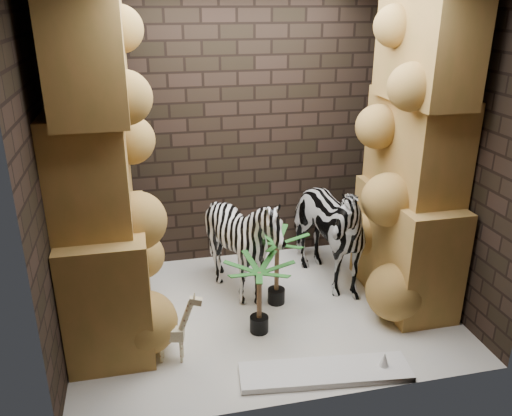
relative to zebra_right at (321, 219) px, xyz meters
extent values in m
plane|color=silver|center=(-0.69, -0.43, -0.73)|extent=(3.50, 3.50, 0.00)
plane|color=black|center=(-0.69, 0.82, 0.77)|extent=(3.50, 0.00, 3.50)
plane|color=black|center=(-0.69, -1.68, 0.77)|extent=(3.50, 0.00, 3.50)
plane|color=black|center=(-2.44, -0.43, 0.77)|extent=(0.00, 3.00, 3.00)
plane|color=black|center=(1.06, -0.43, 0.77)|extent=(0.00, 3.00, 3.00)
imported|color=white|center=(0.00, 0.00, 0.00)|extent=(0.93, 1.35, 1.46)
imported|color=white|center=(-0.84, -0.12, -0.19)|extent=(1.33, 1.45, 1.07)
cube|color=white|center=(-0.43, -1.43, -0.70)|extent=(1.41, 0.49, 0.05)
camera|label=1|loc=(-1.72, -4.62, 2.08)|focal=36.62mm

